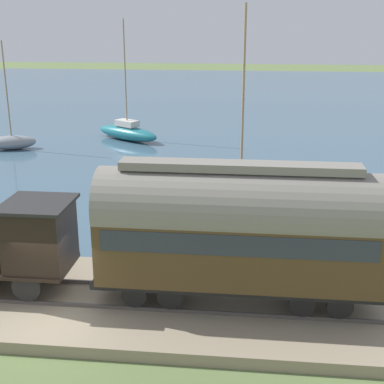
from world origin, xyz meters
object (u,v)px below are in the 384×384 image
at_px(sailboat_white, 240,215).
at_px(rowboat_near_shore, 19,234).
at_px(steam_locomotive, 1,242).
at_px(sailboat_gray, 12,142).
at_px(passenger_coach, 238,227).
at_px(sailboat_teal, 127,132).

bearing_deg(sailboat_white, rowboat_near_shore, 92.66).
relative_size(steam_locomotive, sailboat_gray, 0.78).
distance_m(passenger_coach, sailboat_gray, 26.18).
distance_m(steam_locomotive, rowboat_near_shore, 5.76).
distance_m(steam_locomotive, passenger_coach, 7.40).
relative_size(steam_locomotive, sailboat_white, 0.62).
bearing_deg(sailboat_teal, passenger_coach, -126.59).
xyz_separation_m(sailboat_gray, rowboat_near_shore, (-15.28, -7.06, -0.37)).
bearing_deg(sailboat_white, sailboat_gray, 40.83).
xyz_separation_m(passenger_coach, sailboat_white, (7.15, 0.04, -2.26)).
relative_size(passenger_coach, sailboat_white, 0.92).
bearing_deg(sailboat_teal, steam_locomotive, -143.09).
bearing_deg(sailboat_teal, rowboat_near_shore, -147.56).
height_order(sailboat_gray, sailboat_teal, sailboat_teal).
height_order(steam_locomotive, sailboat_teal, sailboat_teal).
distance_m(sailboat_gray, rowboat_near_shore, 16.84).
height_order(sailboat_white, rowboat_near_shore, sailboat_white).
bearing_deg(rowboat_near_shore, sailboat_teal, 38.03).
bearing_deg(steam_locomotive, sailboat_teal, 3.60).
bearing_deg(sailboat_white, passenger_coach, 170.43).
distance_m(passenger_coach, rowboat_near_shore, 10.85).
bearing_deg(sailboat_gray, passenger_coach, -159.92).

